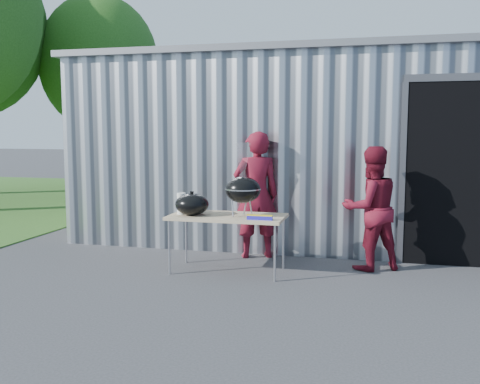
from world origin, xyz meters
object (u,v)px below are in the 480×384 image
(person_cook, at_px, (256,195))
(folding_table, at_px, (227,218))
(kettle_grill, at_px, (243,184))
(person_bystander, at_px, (371,208))

(person_cook, bearing_deg, folding_table, 54.52)
(kettle_grill, bearing_deg, folding_table, 174.74)
(kettle_grill, distance_m, person_bystander, 1.75)
(folding_table, bearing_deg, person_bystander, 18.02)
(kettle_grill, distance_m, person_cook, 0.94)
(folding_table, relative_size, kettle_grill, 1.59)
(person_cook, relative_size, person_bystander, 1.12)
(folding_table, height_order, person_cook, person_cook)
(person_cook, distance_m, person_bystander, 1.65)
(kettle_grill, height_order, person_cook, person_cook)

